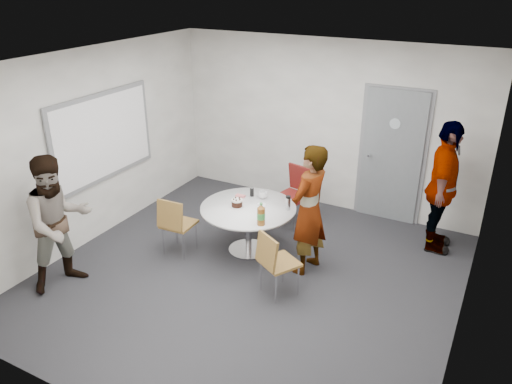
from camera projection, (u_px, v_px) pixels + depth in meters
The scene contains 15 objects.
floor at pixel (250, 276), 6.44m from camera, with size 5.00×5.00×0.00m, color black.
ceiling at pixel (249, 63), 5.32m from camera, with size 5.00×5.00×0.00m, color silver.
wall_back at pixel (325, 126), 7.89m from camera, with size 5.00×5.00×0.00m, color #B4B1AB.
wall_left at pixel (92, 147), 6.95m from camera, with size 5.00×5.00×0.00m, color #B4B1AB.
wall_right at pixel (476, 227), 4.81m from camera, with size 5.00×5.00×0.00m, color #B4B1AB.
wall_front at pixel (95, 290), 3.87m from camera, with size 5.00×5.00×0.00m, color #B4B1AB.
door at pixel (392, 156), 7.54m from camera, with size 1.02×0.17×2.12m.
whiteboard at pixel (104, 137), 7.05m from camera, with size 0.04×1.90×1.25m.
table at pixel (249, 213), 6.77m from camera, with size 1.30×1.30×0.98m.
chair_near_left at pixel (175, 221), 6.71m from camera, with size 0.42×0.46×0.85m.
chair_near_right at pixel (274, 259), 5.86m from camera, with size 0.55×0.57×0.84m.
chair_far at pixel (296, 189), 7.57m from camera, with size 0.52×0.56×0.92m.
person_main at pixel (309, 210), 6.25m from camera, with size 0.63×0.41×1.72m, color #A5C6EA.
person_left at pixel (59, 223), 5.96m from camera, with size 0.83×0.64×1.70m, color white.
person_right at pixel (442, 188), 6.71m from camera, with size 1.09×0.45×1.86m, color black.
Camera 1 is at (2.61, -4.75, 3.64)m, focal length 35.00 mm.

